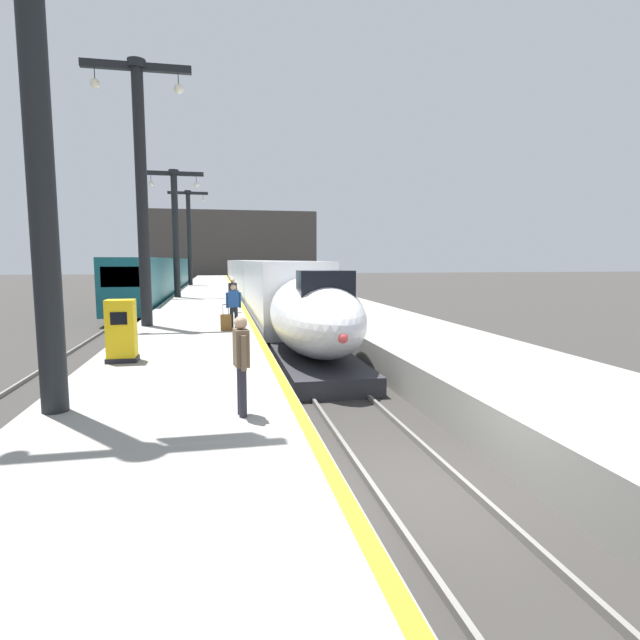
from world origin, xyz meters
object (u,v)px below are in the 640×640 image
Objects in this scene: station_column_distant at (189,229)px; passenger_mid_platform at (233,292)px; station_column_mid at (141,171)px; ticket_machine_yellow at (122,333)px; highspeed_train_main at (250,277)px; station_column_far at (175,221)px; regional_train_adjacent at (161,277)px; passenger_far_waiting at (241,358)px; rolling_suitcase at (226,322)px; passenger_near_edge at (234,303)px; station_column_near at (37,66)px.

station_column_distant reaches higher than passenger_mid_platform.
station_column_mid is 9.02m from ticket_machine_yellow.
station_column_mid is 7.65m from passenger_mid_platform.
station_column_far is (-5.90, -12.99, 4.36)m from highspeed_train_main.
highspeed_train_main is at bearing 65.57° from station_column_far.
passenger_far_waiting is (5.36, -38.50, -0.09)m from regional_train_adjacent.
regional_train_adjacent is 21.66× the size of passenger_mid_platform.
station_column_distant is (-5.90, 4.37, 4.83)m from highspeed_train_main.
rolling_suitcase is at bearing 62.82° from ticket_machine_yellow.
rolling_suitcase is (3.06, -17.81, -4.97)m from station_column_far.
passenger_mid_platform is (3.51, -11.17, -4.29)m from station_column_far.
station_column_mid reaches higher than passenger_mid_platform.
regional_train_adjacent is at bearing 94.38° from ticket_machine_yellow.
station_column_far reaches higher than ticket_machine_yellow.
regional_train_adjacent is (-8.10, -2.81, 0.16)m from highspeed_train_main.
regional_train_adjacent reaches higher than passenger_far_waiting.
rolling_suitcase is (3.06, -2.04, -5.69)m from station_column_mid.
station_column_far is (2.20, -10.17, 4.20)m from regional_train_adjacent.
ticket_machine_yellow is (-5.55, -36.09, -0.18)m from highspeed_train_main.
highspeed_train_main is 7.59× the size of station_column_mid.
passenger_mid_platform and passenger_far_waiting have the same top height.
passenger_mid_platform is (5.71, -21.35, -0.09)m from regional_train_adjacent.
passenger_mid_platform is at bearing 88.67° from passenger_near_edge.
station_column_distant is at bearing 95.49° from passenger_near_edge.
station_column_far is at bearing 90.00° from station_column_mid.
passenger_mid_platform is at bearing 75.15° from ticket_machine_yellow.
highspeed_train_main reaches higher than rolling_suitcase.
rolling_suitcase is at bearing -80.25° from station_column_far.
station_column_far is at bearing 90.87° from ticket_machine_yellow.
station_column_mid is (-0.06, 11.66, 0.30)m from station_column_near.
station_column_distant is (2.20, 7.18, 4.67)m from regional_train_adjacent.
rolling_suitcase is at bearing 90.55° from passenger_far_waiting.
station_column_near is 17.28m from passenger_mid_platform.
ticket_machine_yellow is at bearing -87.26° from station_column_mid.
ticket_machine_yellow is (-2.71, -5.28, 0.44)m from rolling_suitcase.
station_column_near is 5.71m from passenger_far_waiting.
station_column_near is at bearing -102.00° from passenger_mid_platform.
ticket_machine_yellow is (0.35, -23.10, -4.54)m from station_column_far.
station_column_near is 11.38m from passenger_near_edge.
station_column_mid is 6.77m from rolling_suitcase.
regional_train_adjacent is at bearing -160.84° from highspeed_train_main.
station_column_distant reaches higher than passenger_far_waiting.
station_column_mid is (2.20, -25.95, 4.91)m from regional_train_adjacent.
station_column_near is 44.79m from station_column_distant.
station_column_near reaches higher than highspeed_train_main.
station_column_far is 0.91× the size of station_column_distant.
station_column_far is at bearing -90.00° from station_column_distant.
passenger_far_waiting is 1.72× the size of rolling_suitcase.
passenger_mid_platform is at bearing -75.02° from regional_train_adjacent.
station_column_distant is at bearing 90.07° from station_column_near.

